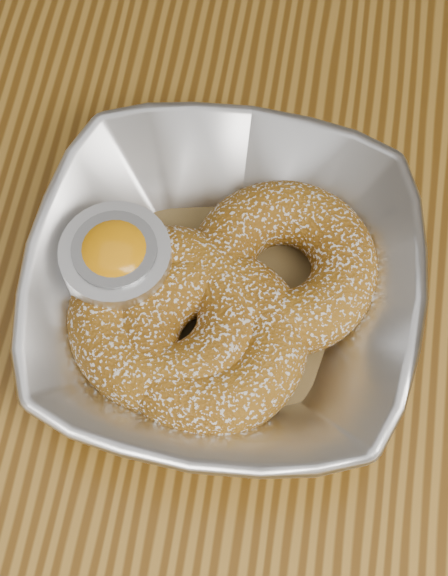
# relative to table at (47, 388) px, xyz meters

# --- Properties ---
(ground_plane) EXTENTS (4.00, 4.00, 0.00)m
(ground_plane) POSITION_rel_table_xyz_m (0.00, 0.00, -0.65)
(ground_plane) COLOR #565659
(ground_plane) RESTS_ON ground
(table) EXTENTS (1.20, 0.80, 0.75)m
(table) POSITION_rel_table_xyz_m (0.00, 0.00, 0.00)
(table) COLOR brown
(table) RESTS_ON ground_plane
(serving_bowl) EXTENTS (0.22, 0.22, 0.05)m
(serving_bowl) POSITION_rel_table_xyz_m (0.12, 0.03, 0.13)
(serving_bowl) COLOR silver
(serving_bowl) RESTS_ON table
(parchment) EXTENTS (0.20, 0.20, 0.00)m
(parchment) POSITION_rel_table_xyz_m (0.12, 0.03, 0.11)
(parchment) COLOR brown
(parchment) RESTS_ON table
(donut_back) EXTENTS (0.11, 0.11, 0.04)m
(donut_back) POSITION_rel_table_xyz_m (0.15, 0.05, 0.13)
(donut_back) COLOR brown
(donut_back) RESTS_ON parchment
(donut_front) EXTENTS (0.14, 0.14, 0.04)m
(donut_front) POSITION_rel_table_xyz_m (0.11, 0.00, 0.13)
(donut_front) COLOR brown
(donut_front) RESTS_ON parchment
(donut_extra) EXTENTS (0.14, 0.14, 0.04)m
(donut_extra) POSITION_rel_table_xyz_m (0.09, 0.01, 0.13)
(donut_extra) COLOR brown
(donut_extra) RESTS_ON parchment
(ramekin) EXTENTS (0.06, 0.06, 0.06)m
(ramekin) POSITION_rel_table_xyz_m (0.06, 0.04, 0.14)
(ramekin) COLOR silver
(ramekin) RESTS_ON table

